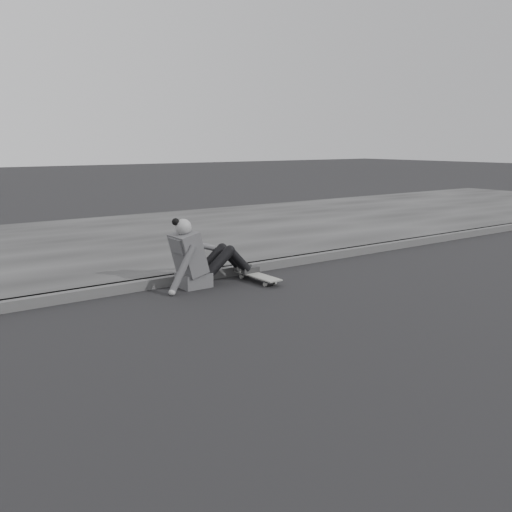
{
  "coord_description": "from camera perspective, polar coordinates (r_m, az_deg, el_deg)",
  "views": [
    {
      "loc": [
        -6.51,
        -3.68,
        1.77
      ],
      "look_at": [
        -2.79,
        1.42,
        0.5
      ],
      "focal_mm": 40.0,
      "sensor_mm": 36.0,
      "label": 1
    }
  ],
  "objects": [
    {
      "name": "curb",
      "position": [
        9.2,
        9.87,
        0.48
      ],
      "size": [
        24.0,
        0.16,
        0.12
      ],
      "primitive_type": "cube",
      "color": "#444444",
      "rests_on": "ground"
    },
    {
      "name": "seated_woman",
      "position": [
        7.08,
        -5.81,
        -0.17
      ],
      "size": [
        1.38,
        0.46,
        0.88
      ],
      "color": "#48484A",
      "rests_on": "ground"
    },
    {
      "name": "skateboard",
      "position": [
        7.33,
        0.17,
        -2.03
      ],
      "size": [
        0.2,
        0.78,
        0.09
      ],
      "color": "gray",
      "rests_on": "ground"
    },
    {
      "name": "ground",
      "position": [
        7.69,
        23.78,
        -2.93
      ],
      "size": [
        80.0,
        80.0,
        0.0
      ],
      "primitive_type": "plane",
      "color": "black",
      "rests_on": "ground"
    },
    {
      "name": "sidewalk",
      "position": [
        11.47,
        -1.0,
        2.78
      ],
      "size": [
        24.0,
        6.0,
        0.12
      ],
      "primitive_type": "cube",
      "color": "#323232",
      "rests_on": "ground"
    }
  ]
}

